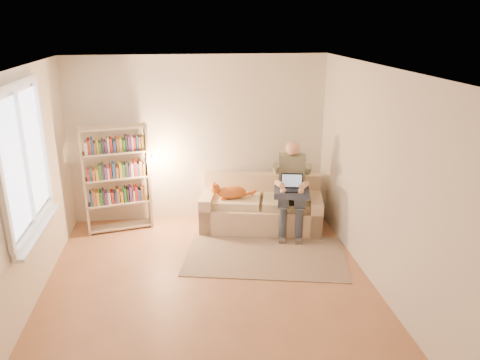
{
  "coord_description": "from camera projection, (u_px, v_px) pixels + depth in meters",
  "views": [
    {
      "loc": [
        -0.25,
        -4.92,
        3.08
      ],
      "look_at": [
        0.49,
        1.0,
        1.03
      ],
      "focal_mm": 35.0,
      "sensor_mm": 36.0,
      "label": 1
    }
  ],
  "objects": [
    {
      "name": "rug",
      "position": [
        266.0,
        255.0,
        6.44
      ],
      "size": [
        2.39,
        1.71,
        0.01
      ],
      "primitive_type": "cube",
      "rotation": [
        0.0,
        0.0,
        -0.21
      ],
      "color": "gray",
      "rests_on": "floor"
    },
    {
      "name": "bookshelf",
      "position": [
        117.0,
        174.0,
        6.99
      ],
      "size": [
        1.11,
        0.44,
        1.63
      ],
      "rotation": [
        0.0,
        0.0,
        0.21
      ],
      "color": "#C3B093",
      "rests_on": "floor"
    },
    {
      "name": "cat",
      "position": [
        232.0,
        192.0,
        7.12
      ],
      "size": [
        0.67,
        0.32,
        0.24
      ],
      "rotation": [
        0.0,
        0.0,
        -0.21
      ],
      "color": "orange",
      "rests_on": "sofa"
    },
    {
      "name": "sofa",
      "position": [
        261.0,
        209.0,
        7.3
      ],
      "size": [
        1.97,
        1.19,
        0.78
      ],
      "rotation": [
        0.0,
        0.0,
        -0.21
      ],
      "color": "#CEB392",
      "rests_on": "floor"
    },
    {
      "name": "wall_left",
      "position": [
        20.0,
        196.0,
        4.99
      ],
      "size": [
        0.02,
        4.5,
        2.6
      ],
      "primitive_type": "cube",
      "color": "silver",
      "rests_on": "floor"
    },
    {
      "name": "window",
      "position": [
        30.0,
        183.0,
        5.16
      ],
      "size": [
        0.12,
        1.52,
        1.69
      ],
      "color": "white",
      "rests_on": "wall_left"
    },
    {
      "name": "wall_back",
      "position": [
        199.0,
        140.0,
        7.34
      ],
      "size": [
        4.0,
        0.02,
        2.6
      ],
      "primitive_type": "cube",
      "color": "silver",
      "rests_on": "floor"
    },
    {
      "name": "laptop",
      "position": [
        291.0,
        186.0,
        6.84
      ],
      "size": [
        0.37,
        0.35,
        0.26
      ],
      "rotation": [
        0.0,
        0.0,
        -0.21
      ],
      "color": "black",
      "rests_on": "blanket"
    },
    {
      "name": "wall_front",
      "position": [
        227.0,
        302.0,
        3.11
      ],
      "size": [
        4.0,
        0.02,
        2.6
      ],
      "primitive_type": "cube",
      "color": "silver",
      "rests_on": "floor"
    },
    {
      "name": "person",
      "position": [
        292.0,
        183.0,
        6.96
      ],
      "size": [
        0.51,
        0.69,
        1.39
      ],
      "rotation": [
        0.0,
        0.0,
        -0.21
      ],
      "color": "gray",
      "rests_on": "sofa"
    },
    {
      "name": "ceiling",
      "position": [
        205.0,
        69.0,
        4.8
      ],
      "size": [
        4.0,
        4.5,
        0.02
      ],
      "primitive_type": "cube",
      "color": "white",
      "rests_on": "wall_back"
    },
    {
      "name": "blanket",
      "position": [
        291.0,
        192.0,
        6.86
      ],
      "size": [
        0.59,
        0.51,
        0.09
      ],
      "primitive_type": "cube",
      "rotation": [
        0.0,
        0.0,
        -0.21
      ],
      "color": "#2B344C",
      "rests_on": "person"
    },
    {
      "name": "wall_right",
      "position": [
        378.0,
        181.0,
        5.46
      ],
      "size": [
        0.02,
        4.5,
        2.6
      ],
      "primitive_type": "cube",
      "color": "silver",
      "rests_on": "floor"
    },
    {
      "name": "floor",
      "position": [
        210.0,
        289.0,
        5.65
      ],
      "size": [
        4.5,
        4.5,
        0.0
      ],
      "primitive_type": "plane",
      "color": "#986445",
      "rests_on": "ground"
    }
  ]
}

